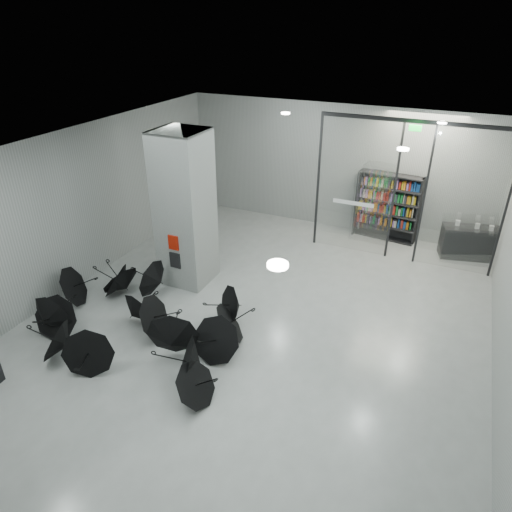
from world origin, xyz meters
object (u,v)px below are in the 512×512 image
at_px(column, 185,210).
at_px(umbrella_cluster, 139,324).
at_px(shop_counter, 469,242).
at_px(bookshelf, 387,207).

distance_m(column, umbrella_cluster, 3.14).
bearing_deg(shop_counter, bookshelf, 159.27).
relative_size(bookshelf, shop_counter, 1.35).
height_order(column, bookshelf, column).
bearing_deg(column, bookshelf, 47.82).
relative_size(bookshelf, umbrella_cluster, 0.38).
height_order(column, shop_counter, column).
xyz_separation_m(bookshelf, shop_counter, (2.50, -0.31, -0.59)).
height_order(bookshelf, umbrella_cluster, bookshelf).
distance_m(shop_counter, umbrella_cluster, 9.58).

